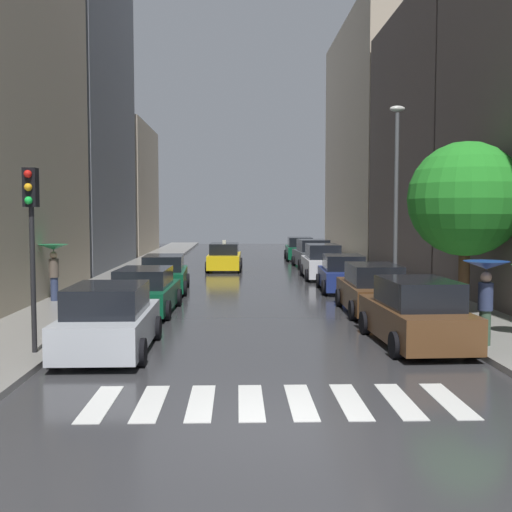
{
  "coord_description": "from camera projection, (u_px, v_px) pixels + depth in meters",
  "views": [
    {
      "loc": [
        -0.69,
        -9.77,
        3.41
      ],
      "look_at": [
        0.3,
        23.09,
        1.15
      ],
      "focal_mm": 43.91,
      "sensor_mm": 36.0,
      "label": 1
    }
  ],
  "objects": [
    {
      "name": "pedestrian_near_tree",
      "position": [
        54.0,
        259.0,
        23.2
      ],
      "size": [
        1.07,
        1.07,
        2.1
      ],
      "rotation": [
        0.0,
        0.0,
        3.32
      ],
      "color": "navy",
      "rests_on": "sidewalk_left"
    },
    {
      "name": "sidewalk_left",
      "position": [
        130.0,
        275.0,
        33.73
      ],
      "size": [
        3.0,
        72.0,
        0.15
      ],
      "primitive_type": "cube",
      "color": "gray",
      "rests_on": "ground"
    },
    {
      "name": "parked_car_left_nearest",
      "position": [
        109.0,
        321.0,
        15.22
      ],
      "size": [
        2.18,
        4.48,
        1.69
      ],
      "rotation": [
        0.0,
        0.0,
        1.58
      ],
      "color": "#B2B7BF",
      "rests_on": "ground"
    },
    {
      "name": "building_right_far",
      "position": [
        379.0,
        140.0,
        51.29
      ],
      "size": [
        6.0,
        20.31,
        18.84
      ],
      "primitive_type": "cube",
      "color": "#B2A38C",
      "rests_on": "ground"
    },
    {
      "name": "sidewalk_right",
      "position": [
        369.0,
        274.0,
        34.12
      ],
      "size": [
        3.0,
        72.0,
        0.15
      ],
      "primitive_type": "cube",
      "color": "gray",
      "rests_on": "ground"
    },
    {
      "name": "parked_car_right_nearest",
      "position": [
        415.0,
        314.0,
        16.11
      ],
      "size": [
        2.22,
        4.61,
        1.73
      ],
      "rotation": [
        0.0,
        0.0,
        1.61
      ],
      "color": "brown",
      "rests_on": "ground"
    },
    {
      "name": "parked_car_right_fifth",
      "position": [
        312.0,
        255.0,
        38.93
      ],
      "size": [
        2.31,
        4.66,
        1.78
      ],
      "rotation": [
        0.0,
        0.0,
        1.61
      ],
      "color": "#474C51",
      "rests_on": "ground"
    },
    {
      "name": "street_tree_right",
      "position": [
        466.0,
        199.0,
        20.04
      ],
      "size": [
        3.68,
        3.68,
        5.55
      ],
      "color": "#513823",
      "rests_on": "sidewalk_right"
    },
    {
      "name": "parked_car_right_third",
      "position": [
        343.0,
        274.0,
        27.21
      ],
      "size": [
        2.17,
        4.16,
        1.61
      ],
      "rotation": [
        0.0,
        0.0,
        1.53
      ],
      "color": "navy",
      "rests_on": "ground"
    },
    {
      "name": "building_left_far",
      "position": [
        114.0,
        190.0,
        52.15
      ],
      "size": [
        6.0,
        12.16,
        10.65
      ],
      "primitive_type": "cube",
      "color": "#B2A38C",
      "rests_on": "ground"
    },
    {
      "name": "building_right_mid",
      "position": [
        450.0,
        143.0,
        34.31
      ],
      "size": [
        6.0,
        13.34,
        14.48
      ],
      "primitive_type": "cube",
      "color": "#564C47",
      "rests_on": "ground"
    },
    {
      "name": "parked_car_right_fourth",
      "position": [
        322.0,
        263.0,
        32.46
      ],
      "size": [
        2.06,
        4.48,
        1.81
      ],
      "rotation": [
        0.0,
        0.0,
        1.56
      ],
      "color": "silver",
      "rests_on": "ground"
    },
    {
      "name": "building_left_mid",
      "position": [
        66.0,
        69.0,
        37.62
      ],
      "size": [
        6.0,
        13.67,
        24.14
      ],
      "primitive_type": "cube",
      "color": "slate",
      "rests_on": "ground"
    },
    {
      "name": "parked_car_right_second",
      "position": [
        372.0,
        290.0,
        21.3
      ],
      "size": [
        2.07,
        4.56,
        1.69
      ],
      "rotation": [
        0.0,
        0.0,
        1.55
      ],
      "color": "brown",
      "rests_on": "ground"
    },
    {
      "name": "parked_car_right_sixth",
      "position": [
        300.0,
        249.0,
        45.47
      ],
      "size": [
        2.24,
        4.64,
        1.67
      ],
      "rotation": [
        0.0,
        0.0,
        1.54
      ],
      "color": "#0C4C2D",
      "rests_on": "ground"
    },
    {
      "name": "crosswalk_stripes",
      "position": [
        276.0,
        402.0,
        11.29
      ],
      "size": [
        6.75,
        2.2,
        0.01
      ],
      "color": "silver",
      "rests_on": "ground"
    },
    {
      "name": "pedestrian_by_kerb",
      "position": [
        486.0,
        282.0,
        15.36
      ],
      "size": [
        1.11,
        1.11,
        2.08
      ],
      "rotation": [
        0.0,
        0.0,
        5.27
      ],
      "color": "#38513D",
      "rests_on": "sidewalk_right"
    },
    {
      "name": "traffic_light_left_corner",
      "position": [
        31.0,
        218.0,
        14.44
      ],
      "size": [
        0.3,
        0.42,
        4.3
      ],
      "color": "black",
      "rests_on": "sidewalk_left"
    },
    {
      "name": "ground_plane",
      "position": [
        250.0,
        276.0,
        33.93
      ],
      "size": [
        28.0,
        72.0,
        0.04
      ],
      "primitive_type": "cube",
      "color": "#333336"
    },
    {
      "name": "taxi_midroad",
      "position": [
        224.0,
        258.0,
        37.25
      ],
      "size": [
        2.16,
        4.72,
        1.81
      ],
      "rotation": [
        0.0,
        0.0,
        1.55
      ],
      "color": "yellow",
      "rests_on": "ground"
    },
    {
      "name": "lamp_post_right",
      "position": [
        396.0,
        188.0,
        24.5
      ],
      "size": [
        0.6,
        0.28,
        7.43
      ],
      "color": "#595B60",
      "rests_on": "sidewalk_right"
    },
    {
      "name": "parked_car_left_second",
      "position": [
        145.0,
        292.0,
        21.31
      ],
      "size": [
        2.19,
        4.67,
        1.55
      ],
      "rotation": [
        0.0,
        0.0,
        1.55
      ],
      "color": "#0C4C2D",
      "rests_on": "ground"
    },
    {
      "name": "parked_car_left_third",
      "position": [
        164.0,
        275.0,
        27.04
      ],
      "size": [
        2.21,
        4.67,
        1.6
      ],
      "rotation": [
        0.0,
        0.0,
        1.61
      ],
      "color": "#0C4C2D",
      "rests_on": "ground"
    }
  ]
}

